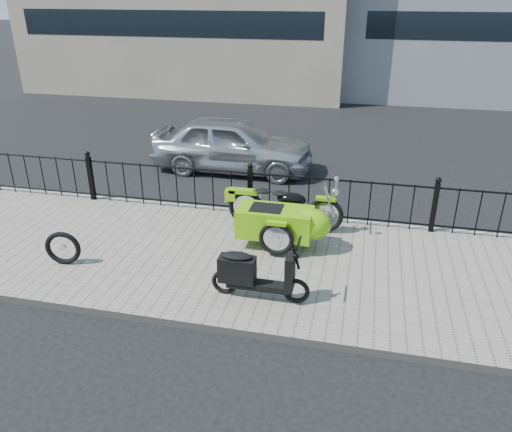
% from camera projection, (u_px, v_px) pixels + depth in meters
% --- Properties ---
extents(ground, '(120.00, 120.00, 0.00)m').
position_uv_depth(ground, '(234.00, 249.00, 9.02)').
color(ground, black).
rests_on(ground, ground).
extents(sidewalk, '(30.00, 3.80, 0.12)m').
position_uv_depth(sidewalk, '(226.00, 259.00, 8.55)').
color(sidewalk, gray).
rests_on(sidewalk, ground).
extents(curb, '(30.00, 0.10, 0.12)m').
position_uv_depth(curb, '(252.00, 214.00, 10.27)').
color(curb, gray).
rests_on(curb, ground).
extents(iron_fence, '(14.11, 0.11, 1.08)m').
position_uv_depth(iron_fence, '(250.00, 192.00, 9.93)').
color(iron_fence, black).
rests_on(iron_fence, sidewalk).
extents(motorcycle_sidecar, '(2.28, 1.48, 0.98)m').
position_uv_depth(motorcycle_sidecar, '(286.00, 219.00, 8.76)').
color(motorcycle_sidecar, black).
rests_on(motorcycle_sidecar, sidewalk).
extents(scooter, '(1.47, 0.43, 1.00)m').
position_uv_depth(scooter, '(253.00, 274.00, 7.25)').
color(scooter, black).
rests_on(scooter, sidewalk).
extents(spare_tire, '(0.60, 0.19, 0.59)m').
position_uv_depth(spare_tire, '(63.00, 248.00, 8.17)').
color(spare_tire, black).
rests_on(spare_tire, sidewalk).
extents(sedan_car, '(4.05, 1.63, 1.38)m').
position_uv_depth(sedan_car, '(233.00, 144.00, 12.62)').
color(sedan_car, '#BABCC1').
rests_on(sedan_car, ground).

